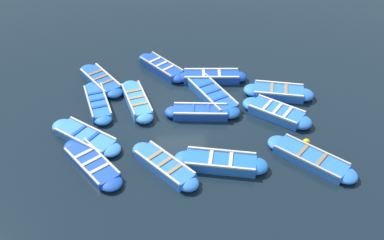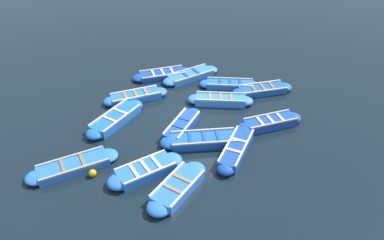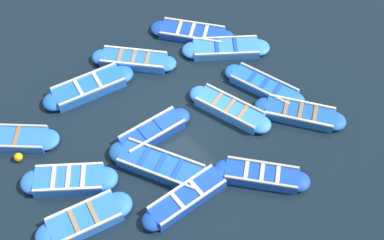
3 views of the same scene
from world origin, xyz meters
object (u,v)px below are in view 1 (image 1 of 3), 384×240
Objects in this scene: boat_tucked at (278,92)px; boat_inner_gap at (311,159)px; boat_far_corner at (98,103)px; boat_outer_right at (92,164)px; boat_stern_in at (164,166)px; boat_centre at (200,112)px; boat_end_of_row at (161,68)px; boat_mid_row at (101,80)px; boat_outer_left at (211,77)px; boat_broadside at (86,137)px; boat_alongside at (276,113)px; boat_near_quay at (137,101)px; boat_drifting at (221,162)px; buoy_orange_near at (306,142)px; boat_bow_out at (212,95)px.

boat_tucked is 4.55m from boat_inner_gap.
boat_far_corner reaches higher than boat_outer_right.
boat_centre is at bearing 151.94° from boat_stern_in.
boat_end_of_row is 0.93× the size of boat_mid_row.
boat_outer_left is (-1.61, -3.01, -0.00)m from boat_tucked.
boat_broadside is 7.08m from boat_outer_left.
boat_mid_row is 1.06× the size of boat_alongside.
boat_far_corner is at bearing -100.85° from boat_alongside.
boat_near_quay is 3.06m from boat_end_of_row.
boat_outer_left is (-4.08, 5.79, 0.04)m from boat_broadside.
boat_mid_row is 8.10m from boat_drifting.
boat_centre is at bearing -119.49° from buoy_orange_near.
boat_end_of_row reaches higher than boat_mid_row.
boat_mid_row is at bearing -141.07° from boat_drifting.
boat_end_of_row is (-2.80, 1.23, 0.01)m from boat_near_quay.
boat_end_of_row is 7.17m from boat_stern_in.
boat_bow_out is at bearing 151.98° from boat_stern_in.
boat_far_corner is (1.64, -5.47, -0.04)m from boat_outer_left.
boat_centre is 0.95× the size of boat_outer_right.
boat_alongside is 10.04× the size of buoy_orange_near.
boat_bow_out is at bearing 41.39° from boat_end_of_row.
boat_centre is 4.79m from boat_far_corner.
boat_centre is 0.96× the size of boat_inner_gap.
boat_outer_left is (0.19, 5.47, 0.03)m from boat_mid_row.
boat_far_corner is (0.03, -8.48, -0.04)m from boat_tucked.
boat_drifting reaches higher than boat_far_corner.
boat_tucked reaches higher than boat_mid_row.
boat_mid_row is at bearing -136.68° from boat_near_quay.
boat_bow_out reaches higher than boat_broadside.
boat_alongside reaches higher than boat_drifting.
boat_stern_in is 2.19m from boat_drifting.
boat_centre is at bearing -72.37° from boat_tucked.
boat_mid_row is 10.76m from boat_inner_gap.
boat_alongside is (-0.90, 8.32, 0.04)m from boat_broadside.
boat_near_quay is 0.99× the size of boat_outer_left.
boat_tucked is (-1.56, 0.47, -0.00)m from boat_alongside.
boat_drifting reaches higher than boat_near_quay.
boat_tucked is (-1.22, 3.84, 0.01)m from boat_centre.
boat_stern_in reaches higher than boat_broadside.
boat_outer_left is at bearing 136.60° from boat_outer_right.
boat_outer_left is (-2.84, 0.84, 0.01)m from boat_centre.
boat_near_quay reaches higher than buoy_orange_near.
boat_outer_left reaches higher than boat_outer_right.
boat_tucked reaches higher than boat_outer_right.
boat_stern_in is 0.92× the size of boat_outer_right.
boat_inner_gap is 5.79m from boat_stern_in.
boat_stern_in is at bearing 14.14° from boat_near_quay.
boat_near_quay is at bearing 87.56° from boat_far_corner.
boat_end_of_row is at bearing -163.97° from boat_drifting.
boat_bow_out is (1.72, 5.32, 0.02)m from boat_mid_row.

